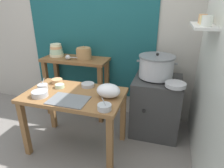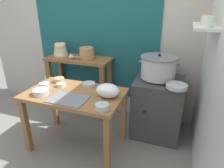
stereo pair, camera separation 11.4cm
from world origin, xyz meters
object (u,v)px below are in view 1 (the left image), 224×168
prep_bowl_1 (43,87)px  prep_bowl_5 (104,107)px  steamer_pot (156,66)px  prep_bowl_4 (57,81)px  ladle (69,57)px  serving_tray (68,100)px  stove_block (156,105)px  back_shelf_table (76,73)px  wide_pan (176,85)px  prep_bowl_0 (40,94)px  prep_bowl_2 (88,85)px  bowl_stack_enamel (56,51)px  plastic_bag (108,91)px  clay_pot (84,54)px  prep_bowl_3 (60,86)px  prep_table (75,102)px

prep_bowl_1 → prep_bowl_5: bearing=-15.9°
steamer_pot → prep_bowl_4: steamer_pot is taller
steamer_pot → ladle: (-1.21, 0.02, 0.02)m
serving_tray → prep_bowl_5: size_ratio=2.83×
stove_block → steamer_pot: (-0.04, 0.02, 0.53)m
back_shelf_table → stove_block: back_shelf_table is taller
ladle → prep_bowl_4: (0.05, -0.43, -0.19)m
wide_pan → prep_bowl_0: bearing=-158.8°
prep_bowl_1 → prep_bowl_2: bearing=26.4°
bowl_stack_enamel → ladle: bowl_stack_enamel is taller
prep_bowl_0 → prep_bowl_2: (0.39, 0.39, -0.01)m
plastic_bag → prep_bowl_0: 0.73m
clay_pot → ladle: bearing=-153.6°
clay_pot → bowl_stack_enamel: clay_pot is taller
stove_block → wide_pan: bearing=-49.3°
steamer_pot → prep_bowl_3: (-1.06, -0.53, -0.17)m
clay_pot → prep_bowl_3: (-0.04, -0.64, -0.24)m
prep_table → prep_bowl_4: prep_bowl_4 is taller
serving_tray → back_shelf_table: bearing=111.3°
steamer_pot → prep_bowl_4: bearing=-160.4°
prep_bowl_3 → back_shelf_table: bearing=99.0°
plastic_bag → wide_pan: bearing=27.1°
bowl_stack_enamel → prep_bowl_1: 0.85m
prep_bowl_2 → prep_table: bearing=-108.3°
clay_pot → plastic_bag: (0.58, -0.71, -0.19)m
prep_bowl_0 → prep_bowl_5: size_ratio=1.22×
bowl_stack_enamel → plastic_bag: bearing=-35.5°
back_shelf_table → prep_bowl_2: bearing=-51.7°
prep_bowl_1 → prep_bowl_3: prep_bowl_1 is taller
steamer_pot → prep_bowl_5: bearing=-114.4°
clay_pot → prep_bowl_5: size_ratio=1.50×
prep_bowl_1 → prep_bowl_3: size_ratio=1.20×
prep_bowl_4 → plastic_bag: bearing=-14.4°
back_shelf_table → clay_pot: (0.14, 0.00, 0.30)m
prep_table → ladle: size_ratio=3.97×
stove_block → clay_pot: 1.22m
ladle → prep_bowl_4: size_ratio=2.10×
steamer_pot → prep_bowl_0: (-1.14, -0.79, -0.16)m
plastic_bag → prep_bowl_4: bearing=165.6°
ladle → serving_tray: ladle is taller
back_shelf_table → steamer_pot: bearing=-5.4°
prep_table → stove_block: size_ratio=1.41×
bowl_stack_enamel → clay_pot: bearing=-4.1°
plastic_bag → prep_bowl_2: bearing=148.0°
plastic_bag → prep_bowl_0: size_ratio=1.48×
prep_bowl_1 → prep_bowl_4: size_ratio=0.99×
prep_bowl_2 → prep_bowl_0: bearing=-135.1°
stove_block → plastic_bag: size_ratio=3.07×
prep_bowl_3 → prep_bowl_4: prep_bowl_4 is taller
prep_bowl_0 → back_shelf_table: bearing=91.0°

